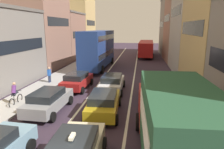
% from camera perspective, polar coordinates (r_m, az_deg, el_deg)
% --- Properties ---
extents(sidewalk_left, '(2.60, 64.00, 0.14)m').
position_cam_1_polar(sidewalk_left, '(26.83, -11.85, 1.09)').
color(sidewalk_left, '#A8A8A8').
rests_on(sidewalk_left, ground).
extents(lane_stripe_left, '(0.16, 60.00, 0.01)m').
position_cam_1_polar(lane_stripe_left, '(25.60, -1.25, 0.65)').
color(lane_stripe_left, silver).
rests_on(lane_stripe_left, ground).
extents(lane_stripe_right, '(0.16, 60.00, 0.01)m').
position_cam_1_polar(lane_stripe_right, '(25.28, 6.38, 0.41)').
color(lane_stripe_right, silver).
rests_on(lane_stripe_right, ground).
extents(building_row_left, '(7.20, 43.90, 11.99)m').
position_cam_1_polar(building_row_left, '(31.77, -19.18, 11.28)').
color(building_row_left, tan).
rests_on(building_row_left, ground).
extents(building_row_right, '(7.20, 43.90, 13.79)m').
position_cam_1_polar(building_row_right, '(29.35, 23.56, 12.59)').
color(building_row_right, gray).
rests_on(building_row_right, ground).
extents(removalist_box_truck, '(2.98, 7.80, 3.58)m').
position_cam_1_polar(removalist_box_truck, '(8.30, 16.94, -12.70)').
color(removalist_box_truck, '#A51E1E').
rests_on(removalist_box_truck, ground).
extents(sedan_centre_lane_second, '(2.22, 4.38, 1.49)m').
position_cam_1_polar(sedan_centre_lane_second, '(13.19, -2.33, -7.87)').
color(sedan_centre_lane_second, '#B29319').
rests_on(sedan_centre_lane_second, ground).
extents(wagon_left_lane_second, '(2.15, 4.34, 1.49)m').
position_cam_1_polar(wagon_left_lane_second, '(14.19, -17.36, -6.93)').
color(wagon_left_lane_second, gray).
rests_on(wagon_left_lane_second, ground).
extents(hatchback_centre_lane_third, '(2.09, 4.32, 1.49)m').
position_cam_1_polar(hatchback_centre_lane_third, '(17.79, 0.01, -2.29)').
color(hatchback_centre_lane_third, silver).
rests_on(hatchback_centre_lane_third, ground).
extents(sedan_left_lane_third, '(2.17, 4.35, 1.49)m').
position_cam_1_polar(sedan_left_lane_third, '(18.83, -9.72, -1.61)').
color(sedan_left_lane_third, '#A51E1E').
rests_on(sedan_left_lane_third, ground).
extents(sedan_right_lane_behind_truck, '(2.06, 4.30, 1.49)m').
position_cam_1_polar(sedan_right_lane_behind_truck, '(15.41, 11.80, -5.01)').
color(sedan_right_lane_behind_truck, '#194C8C').
rests_on(sedan_right_lane_behind_truck, ground).
extents(bus_mid_queue_primary, '(3.08, 10.58, 5.06)m').
position_cam_1_polar(bus_mid_queue_primary, '(27.68, -3.90, 7.48)').
color(bus_mid_queue_primary, navy).
rests_on(bus_mid_queue_primary, ground).
extents(bus_far_queue_secondary, '(3.10, 10.59, 2.90)m').
position_cam_1_polar(bus_far_queue_secondary, '(39.76, 9.50, 7.47)').
color(bus_far_queue_secondary, '#B21919').
rests_on(bus_far_queue_secondary, ground).
extents(cyclist_on_sidewalk, '(0.50, 1.73, 1.72)m').
position_cam_1_polar(cyclist_on_sidewalk, '(16.17, -25.56, -4.99)').
color(cyclist_on_sidewalk, black).
rests_on(cyclist_on_sidewalk, ground).
extents(pedestrian_mid_sidewalk, '(0.34, 0.53, 1.66)m').
position_cam_1_polar(pedestrian_mid_sidewalk, '(21.19, -17.16, 0.05)').
color(pedestrian_mid_sidewalk, '#262D47').
rests_on(pedestrian_mid_sidewalk, ground).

